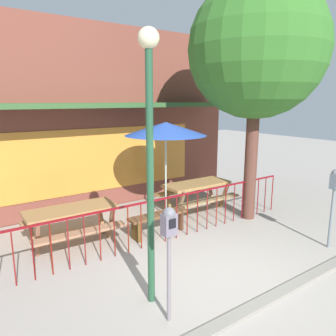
{
  "coord_description": "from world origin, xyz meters",
  "views": [
    {
      "loc": [
        -3.61,
        -3.61,
        2.92
      ],
      "look_at": [
        0.35,
        2.04,
        1.48
      ],
      "focal_mm": 34.58,
      "sensor_mm": 36.0,
      "label": 1
    }
  ],
  "objects_px": {
    "street_lamp": "(150,132)",
    "street_tree": "(257,50)",
    "parking_meter_far": "(335,188)",
    "patio_bench": "(158,219)",
    "patio_umbrella": "(166,129)",
    "picnic_table_right": "(197,189)",
    "parking_meter_near": "(169,235)",
    "picnic_table_left": "(71,216)"
  },
  "relations": [
    {
      "from": "street_lamp",
      "to": "street_tree",
      "type": "bearing_deg",
      "value": 21.73
    },
    {
      "from": "parking_meter_far",
      "to": "patio_bench",
      "type": "bearing_deg",
      "value": 134.43
    },
    {
      "from": "patio_umbrella",
      "to": "parking_meter_far",
      "type": "bearing_deg",
      "value": -63.39
    },
    {
      "from": "picnic_table_right",
      "to": "parking_meter_near",
      "type": "height_order",
      "value": "parking_meter_near"
    },
    {
      "from": "patio_umbrella",
      "to": "parking_meter_near",
      "type": "distance_m",
      "value": 4.15
    },
    {
      "from": "patio_umbrella",
      "to": "parking_meter_near",
      "type": "xyz_separation_m",
      "value": [
        -2.25,
        -3.34,
        -0.99
      ]
    },
    {
      "from": "street_tree",
      "to": "street_lamp",
      "type": "distance_m",
      "value": 4.43
    },
    {
      "from": "parking_meter_near",
      "to": "street_lamp",
      "type": "xyz_separation_m",
      "value": [
        0.05,
        0.52,
        1.27
      ]
    },
    {
      "from": "picnic_table_left",
      "to": "parking_meter_far",
      "type": "relative_size",
      "value": 1.13
    },
    {
      "from": "street_tree",
      "to": "picnic_table_right",
      "type": "bearing_deg",
      "value": 122.02
    },
    {
      "from": "picnic_table_right",
      "to": "street_lamp",
      "type": "relative_size",
      "value": 0.48
    },
    {
      "from": "picnic_table_left",
      "to": "parking_meter_far",
      "type": "height_order",
      "value": "parking_meter_far"
    },
    {
      "from": "patio_umbrella",
      "to": "parking_meter_near",
      "type": "height_order",
      "value": "patio_umbrella"
    },
    {
      "from": "patio_bench",
      "to": "parking_meter_near",
      "type": "relative_size",
      "value": 0.87
    },
    {
      "from": "picnic_table_left",
      "to": "street_tree",
      "type": "relative_size",
      "value": 0.32
    },
    {
      "from": "parking_meter_far",
      "to": "street_tree",
      "type": "relative_size",
      "value": 0.29
    },
    {
      "from": "picnic_table_left",
      "to": "street_tree",
      "type": "height_order",
      "value": "street_tree"
    },
    {
      "from": "patio_bench",
      "to": "street_lamp",
      "type": "relative_size",
      "value": 0.37
    },
    {
      "from": "picnic_table_right",
      "to": "street_tree",
      "type": "relative_size",
      "value": 0.32
    },
    {
      "from": "parking_meter_far",
      "to": "street_lamp",
      "type": "bearing_deg",
      "value": 171.99
    },
    {
      "from": "picnic_table_right",
      "to": "patio_umbrella",
      "type": "bearing_deg",
      "value": 172.92
    },
    {
      "from": "picnic_table_right",
      "to": "patio_umbrella",
      "type": "xyz_separation_m",
      "value": [
        -0.92,
        0.11,
        1.62
      ]
    },
    {
      "from": "street_tree",
      "to": "street_lamp",
      "type": "height_order",
      "value": "street_tree"
    },
    {
      "from": "picnic_table_left",
      "to": "parking_meter_near",
      "type": "xyz_separation_m",
      "value": [
        0.26,
        -3.09,
        0.63
      ]
    },
    {
      "from": "picnic_table_left",
      "to": "street_lamp",
      "type": "distance_m",
      "value": 3.22
    },
    {
      "from": "patio_umbrella",
      "to": "patio_bench",
      "type": "xyz_separation_m",
      "value": [
        -0.79,
        -0.85,
        -1.88
      ]
    },
    {
      "from": "parking_meter_far",
      "to": "street_tree",
      "type": "height_order",
      "value": "street_tree"
    },
    {
      "from": "patio_bench",
      "to": "parking_meter_far",
      "type": "height_order",
      "value": "parking_meter_far"
    },
    {
      "from": "parking_meter_near",
      "to": "street_tree",
      "type": "relative_size",
      "value": 0.28
    },
    {
      "from": "street_tree",
      "to": "street_lamp",
      "type": "relative_size",
      "value": 1.48
    },
    {
      "from": "parking_meter_far",
      "to": "street_lamp",
      "type": "height_order",
      "value": "street_lamp"
    },
    {
      "from": "street_lamp",
      "to": "patio_umbrella",
      "type": "bearing_deg",
      "value": 51.98
    },
    {
      "from": "picnic_table_left",
      "to": "street_tree",
      "type": "bearing_deg",
      "value": -13.99
    },
    {
      "from": "street_tree",
      "to": "parking_meter_far",
      "type": "bearing_deg",
      "value": -89.1
    },
    {
      "from": "picnic_table_left",
      "to": "street_tree",
      "type": "distance_m",
      "value": 5.5
    },
    {
      "from": "picnic_table_left",
      "to": "parking_meter_far",
      "type": "xyz_separation_m",
      "value": [
        4.2,
        -3.12,
        0.64
      ]
    },
    {
      "from": "patio_umbrella",
      "to": "street_tree",
      "type": "xyz_separation_m",
      "value": [
        1.65,
        -1.28,
        1.82
      ]
    },
    {
      "from": "picnic_table_left",
      "to": "street_lamp",
      "type": "bearing_deg",
      "value": -83.19
    },
    {
      "from": "picnic_table_right",
      "to": "street_tree",
      "type": "distance_m",
      "value": 3.71
    },
    {
      "from": "patio_umbrella",
      "to": "street_lamp",
      "type": "distance_m",
      "value": 3.59
    },
    {
      "from": "picnic_table_left",
      "to": "patio_bench",
      "type": "xyz_separation_m",
      "value": [
        1.73,
        -0.6,
        -0.26
      ]
    },
    {
      "from": "patio_bench",
      "to": "street_lamp",
      "type": "xyz_separation_m",
      "value": [
        -1.42,
        -1.98,
        2.16
      ]
    }
  ]
}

